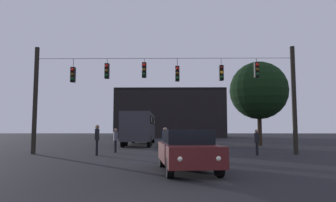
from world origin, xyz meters
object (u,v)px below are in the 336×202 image
car_near_right (187,149)px  tree_left_silhouette (259,91)px  pedestrian_trailing (97,138)px  pedestrian_crossing_center (115,139)px  car_far_left (142,135)px  city_bus (140,126)px  pedestrian_crossing_left (165,140)px  pedestrian_near_bus (257,141)px  pedestrian_crossing_right (192,140)px

car_near_right → tree_left_silhouette: size_ratio=0.57×
pedestrian_trailing → tree_left_silhouette: tree_left_silhouette is taller
pedestrian_crossing_center → pedestrian_trailing: 2.30m
pedestrian_crossing_center → car_far_left: bearing=90.9°
city_bus → car_far_left: 11.39m
pedestrian_crossing_center → pedestrian_crossing_left: bearing=-39.2°
car_near_right → pedestrian_trailing: size_ratio=2.51×
pedestrian_crossing_left → pedestrian_trailing: (-4.00, 0.52, 0.10)m
pedestrian_near_bus → tree_left_silhouette: bearing=73.1°
car_far_left → pedestrian_crossing_left: (3.66, -23.97, 0.12)m
car_far_left → pedestrian_crossing_left: 24.25m
car_near_right → pedestrian_crossing_center: size_ratio=2.85×
pedestrian_crossing_left → pedestrian_crossing_right: size_ratio=1.07×
car_far_left → pedestrian_crossing_right: size_ratio=2.92×
car_near_right → pedestrian_crossing_left: 6.24m
car_near_right → car_far_left: (-4.60, 30.14, 0.00)m
pedestrian_crossing_center → pedestrian_near_bus: size_ratio=1.04×
pedestrian_trailing → tree_left_silhouette: bearing=40.8°
pedestrian_trailing → tree_left_silhouette: (12.63, 10.92, 4.16)m
city_bus → tree_left_silhouette: 11.91m
pedestrian_crossing_left → car_far_left: bearing=98.7°
pedestrian_crossing_right → tree_left_silhouette: tree_left_silhouette is taller
pedestrian_near_bus → tree_left_silhouette: 11.99m
pedestrian_near_bus → pedestrian_trailing: pedestrian_trailing is taller
pedestrian_crossing_center → pedestrian_crossing_right: pedestrian_crossing_center is taller
car_near_right → city_bus: bearing=101.1°
pedestrian_near_bus → pedestrian_trailing: bearing=-178.7°
city_bus → pedestrian_near_bus: bearing=-55.8°
pedestrian_near_bus → pedestrian_trailing: (-9.39, -0.22, 0.17)m
car_near_right → pedestrian_near_bus: bearing=57.3°
pedestrian_crossing_left → pedestrian_trailing: pedestrian_trailing is taller
pedestrian_crossing_left → pedestrian_crossing_center: (-3.33, 2.71, -0.04)m
city_bus → pedestrian_trailing: (-1.26, -12.15, -0.85)m
car_far_left → pedestrian_crossing_right: pedestrian_crossing_right is taller
pedestrian_trailing → pedestrian_crossing_right: bearing=18.3°
pedestrian_trailing → car_far_left: bearing=89.2°
pedestrian_trailing → tree_left_silhouette: 17.21m
pedestrian_crossing_right → pedestrian_near_bus: 4.04m
car_near_right → pedestrian_crossing_left: bearing=98.7°
pedestrian_crossing_right → car_far_left: bearing=104.0°
car_far_left → tree_left_silhouette: (12.29, -12.54, 4.39)m
pedestrian_crossing_center → pedestrian_trailing: pedestrian_trailing is taller
city_bus → pedestrian_crossing_left: (2.74, -12.67, -0.95)m
car_far_left → pedestrian_trailing: (-0.34, -23.45, 0.22)m
car_far_left → car_near_right: bearing=-81.3°
car_far_left → pedestrian_near_bus: (9.05, -23.23, 0.05)m
city_bus → pedestrian_crossing_right: 11.23m
city_bus → pedestrian_trailing: bearing=-95.9°
car_far_left → pedestrian_crossing_left: bearing=-81.3°
pedestrian_crossing_right → tree_left_silhouette: bearing=52.5°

